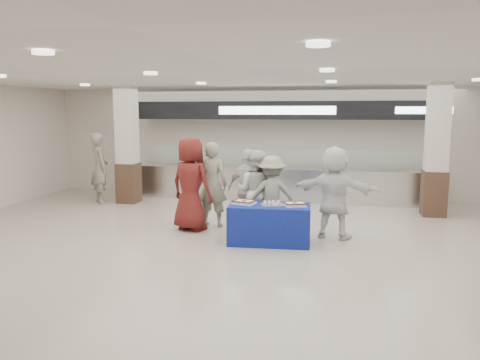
% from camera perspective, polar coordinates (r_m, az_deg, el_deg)
% --- Properties ---
extents(ground, '(14.00, 14.00, 0.00)m').
position_cam_1_polar(ground, '(8.32, -0.54, -9.31)').
color(ground, beige).
rests_on(ground, ground).
extents(serving_line, '(8.70, 0.85, 2.80)m').
position_cam_1_polar(serving_line, '(13.31, 4.57, 2.46)').
color(serving_line, silver).
rests_on(serving_line, ground).
extents(column_left, '(0.55, 0.55, 3.20)m').
position_cam_1_polar(column_left, '(13.28, -13.56, 3.85)').
color(column_left, '#3C261B').
rests_on(column_left, ground).
extents(column_right, '(0.55, 0.55, 3.20)m').
position_cam_1_polar(column_right, '(12.18, 22.81, 3.03)').
color(column_right, '#3C261B').
rests_on(column_right, ground).
extents(display_table, '(1.60, 0.89, 0.75)m').
position_cam_1_polar(display_table, '(9.05, 3.60, -5.39)').
color(display_table, navy).
rests_on(display_table, ground).
extents(sheet_cake_left, '(0.47, 0.41, 0.09)m').
position_cam_1_polar(sheet_cake_left, '(9.04, 0.50, -2.67)').
color(sheet_cake_left, white).
rests_on(sheet_cake_left, display_table).
extents(sheet_cake_right, '(0.47, 0.42, 0.09)m').
position_cam_1_polar(sheet_cake_right, '(8.90, 6.71, -2.91)').
color(sheet_cake_right, white).
rests_on(sheet_cake_right, display_table).
extents(cupcake_tray, '(0.50, 0.43, 0.07)m').
position_cam_1_polar(cupcake_tray, '(8.94, 3.92, -2.88)').
color(cupcake_tray, silver).
rests_on(cupcake_tray, display_table).
extents(civilian_maroon, '(1.13, 0.93, 1.99)m').
position_cam_1_polar(civilian_maroon, '(9.97, -6.01, -0.48)').
color(civilian_maroon, maroon).
rests_on(civilian_maroon, ground).
extents(soldier_a, '(0.72, 0.50, 1.87)m').
position_cam_1_polar(soldier_a, '(10.30, -3.42, -0.51)').
color(soldier_a, gray).
rests_on(soldier_a, ground).
extents(chef_tall, '(0.93, 0.78, 1.73)m').
position_cam_1_polar(chef_tall, '(9.88, 1.93, -1.31)').
color(chef_tall, white).
rests_on(chef_tall, ground).
extents(chef_short, '(1.11, 0.77, 1.74)m').
position_cam_1_polar(chef_short, '(9.98, 1.02, -1.17)').
color(chef_short, white).
rests_on(chef_short, ground).
extents(soldier_b, '(1.14, 0.78, 1.63)m').
position_cam_1_polar(soldier_b, '(9.65, 3.89, -1.86)').
color(soldier_b, gray).
rests_on(soldier_b, ground).
extents(civilian_white, '(1.80, 0.93, 1.86)m').
position_cam_1_polar(civilian_white, '(9.48, 11.45, -1.49)').
color(civilian_white, white).
rests_on(civilian_white, ground).
extents(soldier_bg, '(0.83, 0.84, 1.95)m').
position_cam_1_polar(soldier_bg, '(13.50, -16.75, 1.43)').
color(soldier_bg, gray).
rests_on(soldier_bg, ground).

